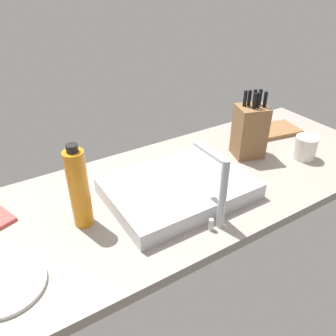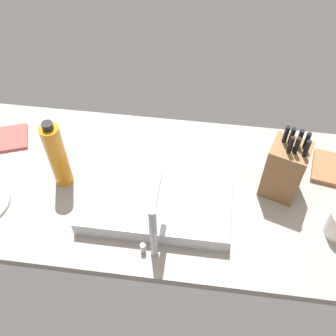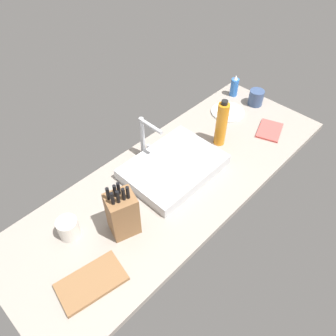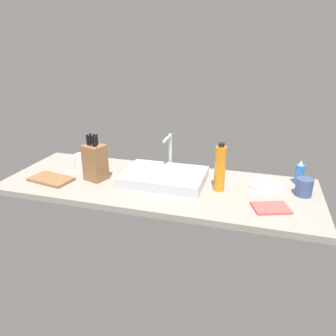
{
  "view_description": "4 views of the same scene",
  "coord_description": "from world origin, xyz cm",
  "px_view_note": "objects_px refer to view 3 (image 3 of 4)",
  "views": [
    {
      "loc": [
        56.59,
        84.61,
        74.61
      ],
      "look_at": [
        4.65,
        1.06,
        13.44
      ],
      "focal_mm": 36.09,
      "sensor_mm": 36.0,
      "label": 1
    },
    {
      "loc": [
        -11.11,
        82.28,
        118.06
      ],
      "look_at": [
        -0.18,
        -1.87,
        11.98
      ],
      "focal_mm": 43.73,
      "sensor_mm": 36.0,
      "label": 2
    },
    {
      "loc": [
        -83.0,
        -74.06,
        126.4
      ],
      "look_at": [
        -3.0,
        3.23,
        10.53
      ],
      "focal_mm": 35.16,
      "sensor_mm": 36.0,
      "label": 3
    },
    {
      "loc": [
        54.97,
        -165.96,
        81.28
      ],
      "look_at": [
        5.27,
        3.72,
        12.6
      ],
      "focal_mm": 34.51,
      "sensor_mm": 36.0,
      "label": 4
    }
  ],
  "objects_px": {
    "water_bottle": "(222,124)",
    "soap_bottle": "(234,87)",
    "cutting_board": "(91,282)",
    "ceramic_cup": "(256,98)",
    "dinner_plate": "(228,112)",
    "coffee_mug": "(69,228)",
    "faucet": "(145,135)",
    "knife_block": "(122,213)",
    "sink_basin": "(174,167)",
    "dish_towel": "(270,130)"
  },
  "relations": [
    {
      "from": "water_bottle",
      "to": "soap_bottle",
      "type": "bearing_deg",
      "value": 26.97
    },
    {
      "from": "cutting_board",
      "to": "water_bottle",
      "type": "bearing_deg",
      "value": 8.67
    },
    {
      "from": "soap_bottle",
      "to": "ceramic_cup",
      "type": "relative_size",
      "value": 1.49
    },
    {
      "from": "water_bottle",
      "to": "dinner_plate",
      "type": "distance_m",
      "value": 0.31
    },
    {
      "from": "dinner_plate",
      "to": "coffee_mug",
      "type": "bearing_deg",
      "value": -178.13
    },
    {
      "from": "faucet",
      "to": "coffee_mug",
      "type": "distance_m",
      "value": 0.59
    },
    {
      "from": "dinner_plate",
      "to": "coffee_mug",
      "type": "xyz_separation_m",
      "value": [
        -1.18,
        -0.04,
        0.04
      ]
    },
    {
      "from": "knife_block",
      "to": "sink_basin",
      "type": "bearing_deg",
      "value": 30.51
    },
    {
      "from": "faucet",
      "to": "water_bottle",
      "type": "bearing_deg",
      "value": -31.78
    },
    {
      "from": "soap_bottle",
      "to": "ceramic_cup",
      "type": "height_order",
      "value": "soap_bottle"
    },
    {
      "from": "dish_towel",
      "to": "coffee_mug",
      "type": "distance_m",
      "value": 1.23
    },
    {
      "from": "sink_basin",
      "to": "ceramic_cup",
      "type": "relative_size",
      "value": 5.02
    },
    {
      "from": "faucet",
      "to": "soap_bottle",
      "type": "relative_size",
      "value": 1.65
    },
    {
      "from": "knife_block",
      "to": "water_bottle",
      "type": "bearing_deg",
      "value": 22.57
    },
    {
      "from": "soap_bottle",
      "to": "coffee_mug",
      "type": "bearing_deg",
      "value": -174.49
    },
    {
      "from": "faucet",
      "to": "cutting_board",
      "type": "height_order",
      "value": "faucet"
    },
    {
      "from": "faucet",
      "to": "dinner_plate",
      "type": "height_order",
      "value": "faucet"
    },
    {
      "from": "cutting_board",
      "to": "ceramic_cup",
      "type": "xyz_separation_m",
      "value": [
        1.44,
        0.21,
        0.04
      ]
    },
    {
      "from": "dish_towel",
      "to": "water_bottle",
      "type": "bearing_deg",
      "value": 151.86
    },
    {
      "from": "faucet",
      "to": "knife_block",
      "type": "xyz_separation_m",
      "value": [
        -0.39,
        -0.27,
        -0.03
      ]
    },
    {
      "from": "soap_bottle",
      "to": "coffee_mug",
      "type": "relative_size",
      "value": 1.5
    },
    {
      "from": "sink_basin",
      "to": "soap_bottle",
      "type": "relative_size",
      "value": 3.38
    },
    {
      "from": "dish_towel",
      "to": "coffee_mug",
      "type": "relative_size",
      "value": 1.85
    },
    {
      "from": "knife_block",
      "to": "cutting_board",
      "type": "height_order",
      "value": "knife_block"
    },
    {
      "from": "knife_block",
      "to": "dinner_plate",
      "type": "distance_m",
      "value": 1.02
    },
    {
      "from": "faucet",
      "to": "knife_block",
      "type": "distance_m",
      "value": 0.47
    },
    {
      "from": "soap_bottle",
      "to": "dish_towel",
      "type": "xyz_separation_m",
      "value": [
        -0.16,
        -0.37,
        -0.06
      ]
    },
    {
      "from": "cutting_board",
      "to": "water_bottle",
      "type": "height_order",
      "value": "water_bottle"
    },
    {
      "from": "cutting_board",
      "to": "dinner_plate",
      "type": "height_order",
      "value": "cutting_board"
    },
    {
      "from": "knife_block",
      "to": "cutting_board",
      "type": "xyz_separation_m",
      "value": [
        -0.25,
        -0.1,
        -0.1
      ]
    },
    {
      "from": "faucet",
      "to": "dinner_plate",
      "type": "xyz_separation_m",
      "value": [
        0.61,
        -0.09,
        -0.14
      ]
    },
    {
      "from": "knife_block",
      "to": "cutting_board",
      "type": "distance_m",
      "value": 0.29
    },
    {
      "from": "sink_basin",
      "to": "dish_towel",
      "type": "height_order",
      "value": "sink_basin"
    },
    {
      "from": "knife_block",
      "to": "dish_towel",
      "type": "xyz_separation_m",
      "value": [
        1.02,
        -0.1,
        -0.11
      ]
    },
    {
      "from": "dish_towel",
      "to": "coffee_mug",
      "type": "bearing_deg",
      "value": 168.59
    },
    {
      "from": "sink_basin",
      "to": "knife_block",
      "type": "xyz_separation_m",
      "value": [
        -0.4,
        -0.09,
        0.08
      ]
    },
    {
      "from": "knife_block",
      "to": "soap_bottle",
      "type": "distance_m",
      "value": 1.21
    },
    {
      "from": "knife_block",
      "to": "coffee_mug",
      "type": "height_order",
      "value": "knife_block"
    },
    {
      "from": "cutting_board",
      "to": "ceramic_cup",
      "type": "height_order",
      "value": "ceramic_cup"
    },
    {
      "from": "dinner_plate",
      "to": "soap_bottle",
      "type": "bearing_deg",
      "value": 27.01
    },
    {
      "from": "dinner_plate",
      "to": "dish_towel",
      "type": "bearing_deg",
      "value": -84.61
    },
    {
      "from": "soap_bottle",
      "to": "sink_basin",
      "type": "bearing_deg",
      "value": -166.18
    },
    {
      "from": "sink_basin",
      "to": "soap_bottle",
      "type": "bearing_deg",
      "value": 13.82
    },
    {
      "from": "sink_basin",
      "to": "coffee_mug",
      "type": "bearing_deg",
      "value": 174.27
    },
    {
      "from": "sink_basin",
      "to": "cutting_board",
      "type": "bearing_deg",
      "value": -164.34
    },
    {
      "from": "faucet",
      "to": "dish_towel",
      "type": "distance_m",
      "value": 0.75
    },
    {
      "from": "faucet",
      "to": "cutting_board",
      "type": "bearing_deg",
      "value": -149.99
    },
    {
      "from": "sink_basin",
      "to": "water_bottle",
      "type": "distance_m",
      "value": 0.35
    },
    {
      "from": "faucet",
      "to": "dish_towel",
      "type": "relative_size",
      "value": 1.34
    },
    {
      "from": "water_bottle",
      "to": "dish_towel",
      "type": "bearing_deg",
      "value": -28.14
    }
  ]
}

